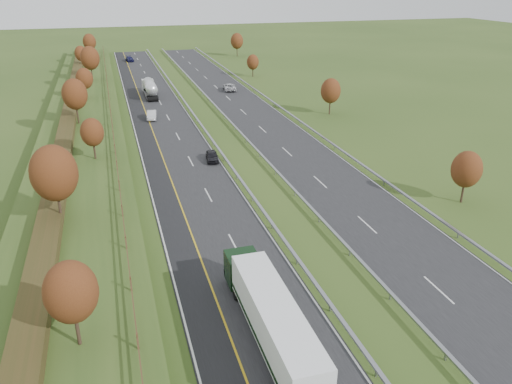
{
  "coord_description": "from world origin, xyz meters",
  "views": [
    {
      "loc": [
        -8.5,
        -17.13,
        23.24
      ],
      "look_at": [
        5.36,
        29.45,
        2.2
      ],
      "focal_mm": 35.0,
      "sensor_mm": 36.0,
      "label": 1
    }
  ],
  "objects_px": {
    "car_dark_near": "(212,156)",
    "car_silver_mid": "(152,115)",
    "road_tanker": "(150,88)",
    "box_lorry": "(270,316)",
    "car_small_far": "(130,59)",
    "car_oncoming": "(230,87)"
  },
  "relations": [
    {
      "from": "box_lorry",
      "to": "car_dark_near",
      "type": "relative_size",
      "value": 4.11
    },
    {
      "from": "box_lorry",
      "to": "car_silver_mid",
      "type": "height_order",
      "value": "box_lorry"
    },
    {
      "from": "box_lorry",
      "to": "car_oncoming",
      "type": "height_order",
      "value": "box_lorry"
    },
    {
      "from": "car_silver_mid",
      "to": "car_oncoming",
      "type": "height_order",
      "value": "car_oncoming"
    },
    {
      "from": "car_dark_near",
      "to": "car_oncoming",
      "type": "bearing_deg",
      "value": 80.33
    },
    {
      "from": "road_tanker",
      "to": "car_silver_mid",
      "type": "xyz_separation_m",
      "value": [
        -1.55,
        -18.62,
        -1.08
      ]
    },
    {
      "from": "box_lorry",
      "to": "car_oncoming",
      "type": "bearing_deg",
      "value": 78.12
    },
    {
      "from": "box_lorry",
      "to": "car_dark_near",
      "type": "xyz_separation_m",
      "value": [
        3.89,
        37.42,
        -1.62
      ]
    },
    {
      "from": "road_tanker",
      "to": "car_oncoming",
      "type": "relative_size",
      "value": 2.03
    },
    {
      "from": "box_lorry",
      "to": "road_tanker",
      "type": "height_order",
      "value": "box_lorry"
    },
    {
      "from": "road_tanker",
      "to": "box_lorry",
      "type": "bearing_deg",
      "value": -89.81
    },
    {
      "from": "car_oncoming",
      "to": "car_silver_mid",
      "type": "bearing_deg",
      "value": 53.9
    },
    {
      "from": "car_dark_near",
      "to": "car_silver_mid",
      "type": "xyz_separation_m",
      "value": [
        -5.71,
        24.47,
        0.07
      ]
    },
    {
      "from": "road_tanker",
      "to": "car_oncoming",
      "type": "xyz_separation_m",
      "value": [
        17.41,
        0.95,
        -1.06
      ]
    },
    {
      "from": "road_tanker",
      "to": "car_small_far",
      "type": "height_order",
      "value": "road_tanker"
    },
    {
      "from": "car_dark_near",
      "to": "car_small_far",
      "type": "bearing_deg",
      "value": 100.42
    },
    {
      "from": "box_lorry",
      "to": "car_oncoming",
      "type": "distance_m",
      "value": 83.25
    },
    {
      "from": "box_lorry",
      "to": "road_tanker",
      "type": "bearing_deg",
      "value": 90.19
    },
    {
      "from": "box_lorry",
      "to": "car_dark_near",
      "type": "distance_m",
      "value": 37.65
    },
    {
      "from": "car_silver_mid",
      "to": "car_small_far",
      "type": "relative_size",
      "value": 0.94
    },
    {
      "from": "car_small_far",
      "to": "car_silver_mid",
      "type": "bearing_deg",
      "value": -95.95
    },
    {
      "from": "box_lorry",
      "to": "car_silver_mid",
      "type": "xyz_separation_m",
      "value": [
        -1.82,
        61.89,
        -1.55
      ]
    }
  ]
}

